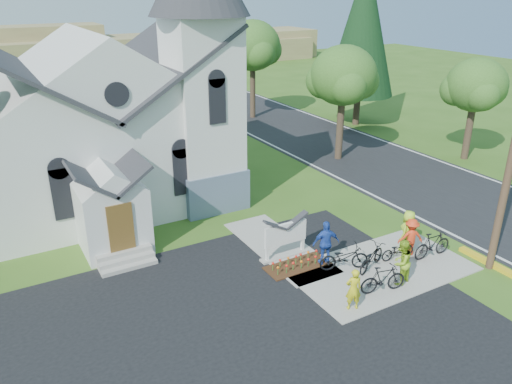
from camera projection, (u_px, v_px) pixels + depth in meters
ground at (359, 286)px, 18.35m from camera, size 120.00×120.00×0.00m
road at (328, 143)px, 34.95m from camera, size 8.00×90.00×0.02m
sidewalk at (381, 269)px, 19.43m from camera, size 7.00×4.00×0.05m
church at (107, 98)px, 23.84m from camera, size 12.35×12.00×13.00m
church_sign at (286, 234)px, 19.98m from camera, size 2.20×0.40×1.70m
flower_bed at (297, 266)px, 19.64m from camera, size 2.60×1.10×0.07m
tree_road_near at (343, 76)px, 29.86m from camera, size 4.00×4.00×7.05m
tree_road_mid at (253, 46)px, 39.49m from camera, size 4.40×4.40×7.80m
tree_road_far at (476, 86)px, 30.08m from camera, size 3.60×3.60×6.30m
conifer at (363, 27)px, 36.80m from camera, size 5.20×5.20×12.40m
distant_hills at (92, 53)px, 64.21m from camera, size 61.00×10.00×5.60m
cyclist_0 at (353, 289)px, 16.75m from camera, size 0.65×0.53×1.53m
bike_0 at (371, 257)px, 19.27m from camera, size 1.94×1.29×0.96m
cyclist_1 at (401, 262)px, 18.16m from camera, size 0.99×0.86×1.76m
bike_1 at (383, 279)px, 17.76m from camera, size 1.82×0.88×1.06m
cyclist_2 at (326, 243)px, 19.40m from camera, size 1.16×0.72×1.85m
bike_2 at (344, 257)px, 19.20m from camera, size 2.05×1.31×1.02m
cyclist_3 at (411, 237)px, 20.17m from camera, size 1.17×0.95×1.57m
bike_3 at (433, 245)px, 20.05m from camera, size 1.88×0.61×1.12m
cyclist_4 at (408, 231)px, 20.42m from camera, size 1.01×0.83×1.78m
bike_4 at (398, 250)px, 19.96m from camera, size 1.57×0.70×0.80m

